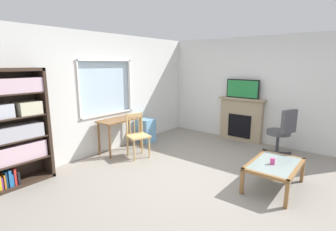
% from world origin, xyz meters
% --- Properties ---
extents(ground, '(6.09, 5.73, 0.02)m').
position_xyz_m(ground, '(0.00, 0.00, -0.01)').
color(ground, gray).
extents(wall_back_with_window, '(5.09, 0.15, 2.54)m').
position_xyz_m(wall_back_with_window, '(0.01, 2.36, 1.26)').
color(wall_back_with_window, silver).
rests_on(wall_back_with_window, ground).
extents(wall_right, '(0.12, 4.93, 2.54)m').
position_xyz_m(wall_right, '(2.60, 0.00, 1.27)').
color(wall_right, silver).
rests_on(wall_right, ground).
extents(bookshelf, '(0.90, 0.38, 1.85)m').
position_xyz_m(bookshelf, '(-2.00, 2.12, 0.97)').
color(bookshelf, '#38281E').
rests_on(bookshelf, ground).
extents(desk_under_window, '(0.96, 0.46, 0.74)m').
position_xyz_m(desk_under_window, '(-0.00, 2.01, 0.61)').
color(desk_under_window, brown).
rests_on(desk_under_window, ground).
extents(wooden_chair, '(0.52, 0.51, 0.90)m').
position_xyz_m(wooden_chair, '(0.01, 1.50, 0.46)').
color(wooden_chair, tan).
rests_on(wooden_chair, ground).
extents(plastic_drawer_unit, '(0.35, 0.40, 0.58)m').
position_xyz_m(plastic_drawer_unit, '(0.85, 2.06, 0.29)').
color(plastic_drawer_unit, '#72ADDB').
rests_on(plastic_drawer_unit, ground).
extents(fireplace, '(0.26, 1.15, 1.08)m').
position_xyz_m(fireplace, '(2.45, 0.28, 0.54)').
color(fireplace, tan).
rests_on(fireplace, ground).
extents(tv, '(0.06, 0.81, 0.46)m').
position_xyz_m(tv, '(2.43, 0.28, 1.31)').
color(tv, black).
rests_on(tv, fireplace).
extents(office_chair, '(0.58, 0.62, 1.00)m').
position_xyz_m(office_chair, '(1.96, -0.82, 0.55)').
color(office_chair, '#4C4C51').
rests_on(office_chair, ground).
extents(coffee_table, '(1.04, 0.67, 0.41)m').
position_xyz_m(coffee_table, '(0.39, -1.13, 0.35)').
color(coffee_table, '#8C9E99').
rests_on(coffee_table, ground).
extents(sippy_cup, '(0.07, 0.07, 0.09)m').
position_xyz_m(sippy_cup, '(0.32, -1.11, 0.45)').
color(sippy_cup, '#DB3D84').
rests_on(sippy_cup, coffee_table).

